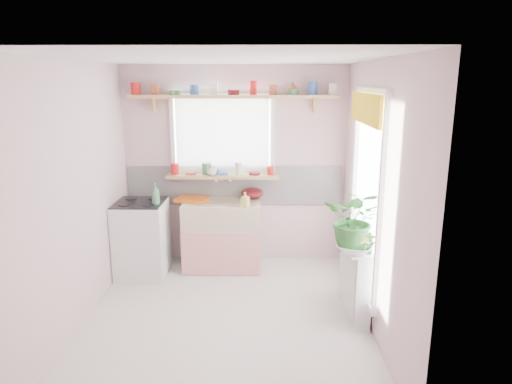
{
  "coord_description": "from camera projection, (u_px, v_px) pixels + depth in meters",
  "views": [
    {
      "loc": [
        0.37,
        -4.12,
        2.33
      ],
      "look_at": [
        0.29,
        0.55,
        1.17
      ],
      "focal_mm": 32.0,
      "sensor_mm": 36.0,
      "label": 1
    }
  ],
  "objects": [
    {
      "name": "sill_cup",
      "position": [
        212.0,
        171.0,
        5.65
      ],
      "size": [
        0.15,
        0.15,
        0.11
      ],
      "primitive_type": "imported",
      "rotation": [
        0.0,
        0.0,
        0.1
      ],
      "color": "beige",
      "rests_on": "windowsill"
    },
    {
      "name": "shelf_vase",
      "position": [
        293.0,
        89.0,
        5.48
      ],
      "size": [
        0.14,
        0.14,
        0.14
      ],
      "primitive_type": "imported",
      "rotation": [
        0.0,
        0.0,
        -0.03
      ],
      "color": "brown",
      "rests_on": "pine_shelf"
    },
    {
      "name": "pine_shelf",
      "position": [
        234.0,
        97.0,
        5.48
      ],
      "size": [
        2.52,
        0.24,
        0.04
      ],
      "primitive_type": "cube",
      "color": "tan",
      "rests_on": "room"
    },
    {
      "name": "jade_plant",
      "position": [
        355.0,
        219.0,
        4.19
      ],
      "size": [
        0.68,
        0.64,
        0.6
      ],
      "primitive_type": "imported",
      "rotation": [
        0.0,
        0.0,
        -0.42
      ],
      "color": "#2A692A",
      "rests_on": "radiator_ledge"
    },
    {
      "name": "sink_unit",
      "position": [
        222.0,
        234.0,
        5.71
      ],
      "size": [
        0.95,
        0.65,
        1.11
      ],
      "color": "white",
      "rests_on": "ground"
    },
    {
      "name": "colander",
      "position": [
        253.0,
        193.0,
        5.79
      ],
      "size": [
        0.31,
        0.31,
        0.13
      ],
      "primitive_type": "ellipsoid",
      "rotation": [
        0.0,
        0.0,
        0.08
      ],
      "color": "#5B0F16",
      "rests_on": "sink_unit"
    },
    {
      "name": "sill_bowl",
      "position": [
        212.0,
        171.0,
        5.77
      ],
      "size": [
        0.23,
        0.23,
        0.06
      ],
      "primitive_type": "imported",
      "rotation": [
        0.0,
        0.0,
        0.4
      ],
      "color": "#2F6599",
      "rests_on": "windowsill"
    },
    {
      "name": "shelf_crockery",
      "position": [
        234.0,
        90.0,
        5.46
      ],
      "size": [
        2.47,
        0.11,
        0.12
      ],
      "color": "red",
      "rests_on": "pine_shelf"
    },
    {
      "name": "room",
      "position": [
        290.0,
        168.0,
        5.05
      ],
      "size": [
        3.2,
        3.2,
        3.2
      ],
      "color": "silver",
      "rests_on": "ground"
    },
    {
      "name": "windowsill",
      "position": [
        223.0,
        176.0,
        5.73
      ],
      "size": [
        1.4,
        0.22,
        0.04
      ],
      "primitive_type": "cube",
      "color": "tan",
      "rests_on": "room"
    },
    {
      "name": "herb_pot",
      "position": [
        369.0,
        243.0,
        4.13
      ],
      "size": [
        0.12,
        0.09,
        0.2
      ],
      "primitive_type": "imported",
      "rotation": [
        0.0,
        0.0,
        -0.18
      ],
      "color": "#2F5B24",
      "rests_on": "radiator_ledge"
    },
    {
      "name": "soap_bottle_sink",
      "position": [
        245.0,
        199.0,
        5.4
      ],
      "size": [
        0.11,
        0.11,
        0.18
      ],
      "primitive_type": "imported",
      "rotation": [
        0.0,
        0.0,
        -0.39
      ],
      "color": "#D9C860",
      "rests_on": "sink_unit"
    },
    {
      "name": "sill_crockery",
      "position": [
        221.0,
        170.0,
        5.71
      ],
      "size": [
        1.35,
        0.11,
        0.12
      ],
      "color": "red",
      "rests_on": "windowsill"
    },
    {
      "name": "dish_tray",
      "position": [
        192.0,
        199.0,
        5.68
      ],
      "size": [
        0.43,
        0.35,
        0.04
      ],
      "primitive_type": "cube",
      "rotation": [
        0.0,
        0.0,
        -0.17
      ],
      "color": "#CD5812",
      "rests_on": "sink_unit"
    },
    {
      "name": "fruit",
      "position": [
        356.0,
        241.0,
        4.18
      ],
      "size": [
        0.2,
        0.14,
        0.1
      ],
      "color": "orange",
      "rests_on": "fruit_bowl"
    },
    {
      "name": "radiator_ledge",
      "position": [
        355.0,
        274.0,
        4.64
      ],
      "size": [
        0.22,
        0.95,
        0.78
      ],
      "color": "white",
      "rests_on": "ground"
    },
    {
      "name": "cooker_bottle",
      "position": [
        156.0,
        194.0,
        5.25
      ],
      "size": [
        0.1,
        0.1,
        0.25
      ],
      "primitive_type": "imported",
      "rotation": [
        0.0,
        0.0,
        -0.0
      ],
      "color": "#448859",
      "rests_on": "cooker"
    },
    {
      "name": "cooker",
      "position": [
        142.0,
        238.0,
        5.49
      ],
      "size": [
        0.58,
        0.58,
        0.93
      ],
      "color": "white",
      "rests_on": "ground"
    },
    {
      "name": "fruit_bowl",
      "position": [
        355.0,
        248.0,
        4.19
      ],
      "size": [
        0.44,
        0.44,
        0.08
      ],
      "primitive_type": "imported",
      "rotation": [
        0.0,
        0.0,
        -0.38
      ],
      "color": "silver",
      "rests_on": "radiator_ledge"
    }
  ]
}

